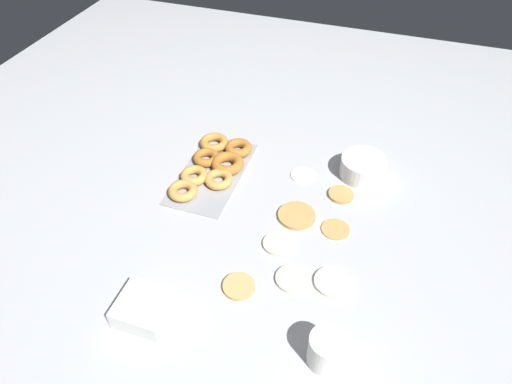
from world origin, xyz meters
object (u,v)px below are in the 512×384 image
object	(u,v)px
pancake_2	(239,286)
pancake_7	(303,175)
pancake_0	(297,216)
container_stack	(144,308)
pancake_1	(292,279)
pancake_3	(332,282)
pancake_6	(336,229)
paper_cup	(326,350)
pancake_4	(341,195)
donut_tray	(214,165)
pancake_5	(277,244)
batter_bowl	(363,167)

from	to	relation	value
pancake_2	pancake_7	xyz separation A→B (m)	(-0.50, 0.05, -0.00)
pancake_0	container_stack	size ratio (longest dim) A/B	0.90
pancake_1	pancake_3	world-z (taller)	same
pancake_6	pancake_7	size ratio (longest dim) A/B	1.04
pancake_0	pancake_3	size ratio (longest dim) A/B	1.19
pancake_1	paper_cup	bearing A→B (deg)	34.25
pancake_2	pancake_6	distance (m)	0.36
pancake_7	container_stack	distance (m)	0.71
pancake_1	pancake_6	distance (m)	0.24
pancake_2	pancake_1	bearing A→B (deg)	118.76
pancake_1	pancake_6	xyz separation A→B (m)	(-0.22, 0.08, -0.00)
pancake_1	paper_cup	world-z (taller)	paper_cup
pancake_0	pancake_4	xyz separation A→B (m)	(-0.14, 0.11, -0.00)
pancake_3	donut_tray	world-z (taller)	donut_tray
container_stack	donut_tray	bearing A→B (deg)	-174.78
pancake_1	pancake_5	size ratio (longest dim) A/B	1.08
batter_bowl	container_stack	bearing A→B (deg)	-31.25
pancake_4	container_stack	world-z (taller)	container_stack
pancake_2	pancake_4	bearing A→B (deg)	156.57
pancake_4	pancake_1	bearing A→B (deg)	-9.73
pancake_3	paper_cup	xyz separation A→B (m)	(0.22, 0.03, 0.04)
pancake_5	pancake_7	bearing A→B (deg)	-179.20
pancake_1	pancake_2	distance (m)	0.15
pancake_6	paper_cup	bearing A→B (deg)	7.83
pancake_6	container_stack	size ratio (longest dim) A/B	0.66
container_stack	pancake_2	bearing A→B (deg)	127.67
pancake_4	container_stack	xyz separation A→B (m)	(0.60, -0.40, 0.02)
pancake_2	pancake_4	world-z (taller)	pancake_2
pancake_2	batter_bowl	xyz separation A→B (m)	(-0.57, 0.24, 0.03)
pancake_0	donut_tray	bearing A→B (deg)	-111.34
batter_bowl	pancake_4	bearing A→B (deg)	-20.40
pancake_0	pancake_1	size ratio (longest dim) A/B	1.28
pancake_0	pancake_3	world-z (taller)	pancake_0
pancake_7	batter_bowl	xyz separation A→B (m)	(-0.07, 0.19, 0.03)
pancake_1	pancake_5	distance (m)	0.13
donut_tray	container_stack	bearing A→B (deg)	5.22
pancake_5	pancake_6	size ratio (longest dim) A/B	0.97
pancake_3	donut_tray	size ratio (longest dim) A/B	0.25
donut_tray	paper_cup	xyz separation A→B (m)	(0.57, 0.52, 0.03)
pancake_7	paper_cup	bearing A→B (deg)	18.77
pancake_3	pancake_0	bearing A→B (deg)	-143.43
pancake_3	pancake_6	size ratio (longest dim) A/B	1.14
pancake_3	batter_bowl	xyz separation A→B (m)	(-0.48, 0.00, 0.03)
donut_tray	batter_bowl	world-z (taller)	batter_bowl
pancake_4	paper_cup	distance (m)	0.58
pancake_6	pancake_7	distance (m)	0.26
pancake_6	pancake_0	bearing A→B (deg)	-96.22
pancake_1	pancake_4	size ratio (longest dim) A/B	1.10
paper_cup	container_stack	bearing A→B (deg)	-86.50
pancake_5	batter_bowl	size ratio (longest dim) A/B	0.55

